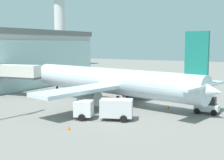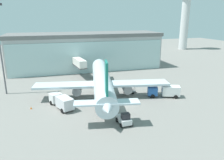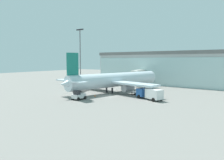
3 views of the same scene
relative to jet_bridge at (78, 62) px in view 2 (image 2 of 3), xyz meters
name	(u,v)px [view 2 (image 2 of 3)]	position (x,y,z in m)	size (l,w,h in m)	color
ground	(123,105)	(4.77, -26.58, -4.36)	(240.00, 240.00, 0.00)	gray
terminal_building	(86,51)	(4.76, 9.97, 1.93)	(53.28, 17.52, 12.57)	#B2B2B2
jet_bridge	(78,62)	(0.00, 0.00, 0.00)	(3.37, 11.64, 5.74)	silver
control_tower	(186,11)	(67.18, 39.54, 16.47)	(8.92, 8.92, 33.96)	silver
airplane	(102,81)	(2.15, -19.83, -0.79)	(30.72, 35.84, 11.15)	silver
catering_truck	(62,101)	(-7.68, -23.97, -2.89)	(4.58, 7.61, 2.65)	silver
fuel_truck	(165,91)	(15.81, -25.06, -2.89)	(7.58, 4.87, 2.65)	#2659A5
baggage_cart	(130,91)	(9.16, -19.85, -3.85)	(3.17, 3.02, 1.50)	slate
pushback_tug	(124,119)	(1.88, -34.70, -3.38)	(2.21, 3.24, 2.30)	silver
safety_cone_nose	(116,110)	(2.25, -29.02, -4.08)	(0.36, 0.36, 0.55)	orange
safety_cone_wingtip	(31,108)	(-13.71, -22.60, -4.08)	(0.36, 0.36, 0.55)	orange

